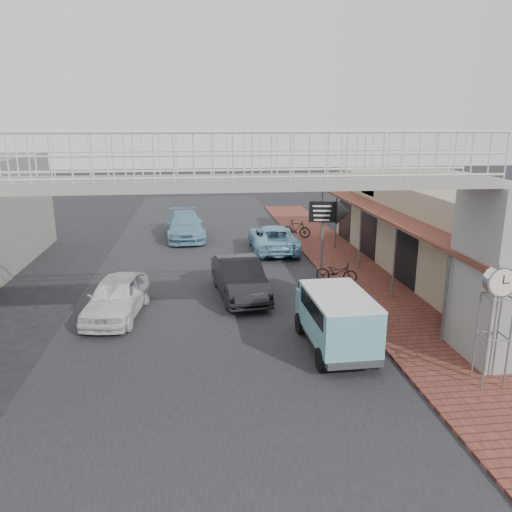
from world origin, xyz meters
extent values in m
plane|color=black|center=(0.00, 0.00, 0.00)|extent=(120.00, 120.00, 0.00)
cube|color=black|center=(0.00, 0.00, 0.01)|extent=(10.00, 60.00, 0.01)
cube|color=brown|center=(6.50, 3.00, 0.05)|extent=(3.00, 40.00, 0.10)
cube|color=gray|center=(11.00, 4.00, 2.00)|extent=(6.00, 18.00, 4.00)
cube|color=brown|center=(7.70, 4.00, 2.90)|extent=(1.80, 18.00, 0.12)
cube|color=silver|center=(8.05, 7.50, 3.30)|extent=(0.08, 2.60, 0.90)
cube|color=#B21914|center=(8.05, 1.00, 3.30)|extent=(0.08, 2.20, 0.80)
cube|color=gray|center=(7.60, -4.00, 2.50)|extent=(1.20, 2.40, 5.00)
cube|color=gray|center=(0.00, -4.00, 5.12)|extent=(14.00, 2.00, 0.24)
cube|color=beige|center=(0.00, -3.05, 5.79)|extent=(14.00, 0.08, 1.10)
cube|color=beige|center=(0.00, -4.95, 5.79)|extent=(14.00, 0.08, 1.10)
imported|color=white|center=(-3.26, 0.54, 0.71)|extent=(2.20, 4.34, 1.42)
imported|color=black|center=(1.16, 2.06, 0.75)|extent=(2.09, 4.69, 1.50)
imported|color=#78B4D1|center=(3.53, 9.02, 0.69)|extent=(2.42, 5.04, 1.38)
imported|color=#6698B2|center=(-1.11, 12.66, 0.76)|extent=(2.43, 5.33, 1.51)
cylinder|color=black|center=(2.78, -1.68, 0.33)|extent=(0.24, 0.67, 0.67)
cylinder|color=black|center=(4.27, -1.65, 0.33)|extent=(0.24, 0.67, 0.67)
cylinder|color=black|center=(2.84, -4.25, 0.33)|extent=(0.24, 0.67, 0.67)
cylinder|color=black|center=(4.33, -4.22, 0.33)|extent=(0.24, 0.67, 0.67)
cube|color=#65A8B0|center=(3.56, -3.23, 1.12)|extent=(1.69, 3.08, 1.28)
cube|color=#65A8B0|center=(3.52, -1.47, 0.90)|extent=(1.56, 0.89, 0.86)
cube|color=black|center=(3.56, -3.23, 1.48)|extent=(1.72, 2.51, 0.48)
cube|color=silver|center=(3.56, -3.23, 1.79)|extent=(1.71, 3.08, 0.06)
imported|color=black|center=(5.30, 3.05, 0.55)|extent=(1.80, 1.18, 0.89)
imported|color=black|center=(5.30, 11.62, 0.61)|extent=(1.73, 1.12, 1.01)
cylinder|color=#59595B|center=(6.60, -5.24, 1.27)|extent=(0.04, 0.04, 2.34)
cylinder|color=#59595B|center=(7.15, -5.28, 1.27)|extent=(0.04, 0.04, 2.34)
cylinder|color=#59595B|center=(6.56, -5.80, 1.27)|extent=(0.04, 0.04, 2.34)
cylinder|color=#59595B|center=(7.12, -5.83, 1.27)|extent=(0.04, 0.04, 2.34)
cylinder|color=silver|center=(6.86, -5.54, 2.82)|extent=(0.77, 0.31, 0.76)
cylinder|color=beige|center=(6.85, -5.68, 2.82)|extent=(0.67, 0.06, 0.67)
cylinder|color=beige|center=(6.87, -5.40, 2.82)|extent=(0.67, 0.06, 0.67)
cylinder|color=#59595B|center=(5.20, 5.23, 1.62)|extent=(0.10, 0.10, 3.03)
cube|color=black|center=(5.19, 5.20, 2.71)|extent=(1.25, 0.29, 0.94)
cone|color=black|center=(6.07, 5.04, 2.71)|extent=(0.83, 1.25, 1.15)
cube|color=white|center=(5.14, 5.17, 2.66)|extent=(0.82, 0.16, 0.63)
camera|label=1|loc=(-0.40, -16.28, 6.52)|focal=35.00mm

